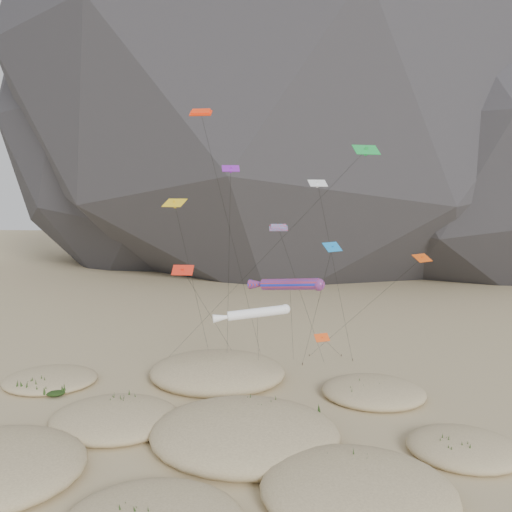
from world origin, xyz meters
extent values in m
plane|color=#CCB789|center=(0.00, 0.00, 0.00)|extent=(500.00, 500.00, 0.00)
ellipsoid|color=black|center=(8.00, 115.00, 60.00)|extent=(191.54, 147.29, 156.00)
ellipsoid|color=#2B2B30|center=(-37.00, 123.00, 44.00)|extent=(136.20, 127.83, 116.00)
ellipsoid|color=black|center=(56.00, 110.00, 38.00)|extent=(130.55, 126.41, 100.00)
ellipsoid|color=#CCB789|center=(10.11, -5.40, 0.73)|extent=(13.98, 11.89, 3.24)
ellipsoid|color=#CCB789|center=(-11.46, 4.50, 0.55)|extent=(12.25, 10.41, 2.42)
ellipsoid|color=#CCB789|center=(1.16, 2.27, 0.80)|extent=(16.73, 14.22, 3.56)
ellipsoid|color=#CCB789|center=(19.67, 2.01, 0.46)|extent=(9.39, 7.99, 2.06)
ellipsoid|color=#CCB789|center=(-3.80, 17.09, 0.78)|extent=(16.04, 13.63, 3.49)
ellipsoid|color=#CCB789|center=(13.79, 13.40, 0.51)|extent=(11.08, 9.42, 2.28)
ellipsoid|color=#CCB789|center=(-22.70, 13.82, 0.41)|extent=(10.73, 9.12, 1.80)
ellipsoid|color=black|center=(-16.01, -4.65, 0.80)|extent=(2.11, 1.81, 0.63)
ellipsoid|color=black|center=(9.39, -4.42, 1.00)|extent=(3.15, 2.69, 0.94)
ellipsoid|color=black|center=(9.15, -5.46, 0.80)|extent=(2.35, 2.01, 0.71)
ellipsoid|color=black|center=(-11.86, 6.72, 0.80)|extent=(3.12, 2.67, 0.94)
ellipsoid|color=black|center=(-9.71, 6.05, 0.70)|extent=(2.01, 1.72, 0.60)
ellipsoid|color=black|center=(2.19, 5.31, 1.10)|extent=(2.98, 2.55, 0.89)
ellipsoid|color=black|center=(6.83, 5.55, 1.00)|extent=(2.83, 2.42, 0.85)
ellipsoid|color=black|center=(-0.48, 3.10, 0.90)|extent=(2.90, 2.48, 0.87)
ellipsoid|color=black|center=(18.56, 0.78, 0.60)|extent=(2.37, 2.03, 0.71)
ellipsoid|color=black|center=(-2.54, 14.59, 1.00)|extent=(3.40, 2.91, 1.02)
ellipsoid|color=black|center=(0.32, 14.32, 0.90)|extent=(2.22, 1.90, 0.67)
ellipsoid|color=black|center=(13.24, 12.90, 0.70)|extent=(2.15, 1.84, 0.64)
ellipsoid|color=black|center=(11.60, 12.08, 0.60)|extent=(2.15, 1.84, 0.64)
ellipsoid|color=black|center=(-23.48, 10.83, 0.50)|extent=(2.61, 2.23, 0.78)
ellipsoid|color=black|center=(-20.25, 10.23, 0.40)|extent=(2.13, 1.82, 0.64)
cylinder|color=#3F2D1E|center=(-3.09, 19.71, 0.15)|extent=(0.08, 0.08, 0.30)
cylinder|color=#3F2D1E|center=(-2.31, 23.74, 0.15)|extent=(0.08, 0.08, 0.30)
cylinder|color=#3F2D1E|center=(6.18, 22.60, 0.15)|extent=(0.08, 0.08, 0.30)
cylinder|color=#3F2D1E|center=(7.11, 26.12, 0.15)|extent=(0.08, 0.08, 0.30)
cylinder|color=#3F2D1E|center=(12.69, 24.76, 0.15)|extent=(0.08, 0.08, 0.30)
cylinder|color=#3F2D1E|center=(-5.76, 23.26, 0.15)|extent=(0.08, 0.08, 0.30)
cylinder|color=#3F2D1E|center=(11.38, 26.52, 0.15)|extent=(0.08, 0.08, 0.30)
cylinder|color=#3F2D1E|center=(-11.61, 22.18, 0.15)|extent=(0.08, 0.08, 0.30)
cylinder|color=red|center=(4.77, 12.33, 12.26)|extent=(6.48, 3.98, 1.87)
sphere|color=red|center=(7.70, 10.90, 12.52)|extent=(1.26, 1.26, 1.26)
cone|color=red|center=(1.54, 13.91, 11.93)|extent=(2.91, 2.16, 1.35)
cylinder|color=black|center=(4.89, 18.60, 6.13)|extent=(0.26, 12.56, 12.28)
cylinder|color=white|center=(1.81, 6.86, 10.47)|extent=(5.62, 2.51, 1.27)
sphere|color=white|center=(4.47, 7.68, 10.69)|extent=(0.93, 0.93, 0.93)
cone|color=white|center=(-1.10, 5.95, 10.19)|extent=(2.41, 1.44, 0.95)
cylinder|color=black|center=(1.33, 13.65, 5.24)|extent=(1.00, 13.61, 10.49)
cube|color=#FF330D|center=(-4.42, 12.40, 29.76)|extent=(2.25, 0.98, 0.68)
cube|color=#FF330D|center=(-4.42, 12.40, 29.93)|extent=(1.91, 0.77, 0.65)
cylinder|color=black|center=(-1.99, 19.72, 14.88)|extent=(4.89, 14.66, 29.77)
cube|color=red|center=(3.54, 12.43, 18.08)|extent=(1.95, 0.98, 0.54)
cube|color=red|center=(3.54, 12.43, 18.25)|extent=(1.65, 0.79, 0.54)
cylinder|color=black|center=(6.27, 18.06, 9.04)|extent=(5.48, 11.28, 18.09)
cube|color=#D5460B|center=(17.61, 10.37, 15.42)|extent=(2.14, 2.00, 0.68)
cube|color=#D5460B|center=(17.61, 10.37, 15.27)|extent=(0.29, 0.29, 0.66)
cylinder|color=black|center=(12.36, 18.24, 7.74)|extent=(10.53, 15.77, 15.39)
cube|color=red|center=(-5.05, 6.13, 14.55)|extent=(1.98, 0.95, 0.86)
cube|color=red|center=(-5.05, 6.13, 14.40)|extent=(0.24, 0.30, 0.66)
cylinder|color=black|center=(-3.68, 14.94, 7.30)|extent=(2.77, 17.63, 14.52)
cube|color=#177BCA|center=(8.68, 5.84, 16.89)|extent=(1.89, 1.84, 0.79)
cube|color=#177BCA|center=(8.68, 5.84, 16.74)|extent=(0.35, 0.35, 0.59)
cylinder|color=black|center=(7.43, 14.22, 8.47)|extent=(2.52, 16.78, 16.86)
cube|color=purple|center=(-1.63, 14.05, 24.28)|extent=(2.00, 1.30, 0.74)
cube|color=purple|center=(-1.63, 14.05, 24.13)|extent=(0.27, 0.27, 0.63)
cylinder|color=black|center=(-2.36, 16.88, 12.16)|extent=(1.49, 5.69, 24.23)
cube|color=#EE4D16|center=(7.99, 8.18, 7.85)|extent=(1.59, 1.23, 0.65)
cube|color=#EE4D16|center=(7.99, 8.18, 7.70)|extent=(0.26, 0.29, 0.48)
cylinder|color=black|center=(9.69, 17.35, 3.95)|extent=(3.41, 18.36, 7.82)
cube|color=silver|center=(7.59, 16.17, 22.77)|extent=(2.24, 1.66, 0.77)
cube|color=silver|center=(7.59, 16.17, 22.62)|extent=(0.31, 0.30, 0.69)
cylinder|color=black|center=(10.14, 20.46, 11.41)|extent=(5.13, 8.62, 22.73)
cube|color=green|center=(12.48, 14.44, 26.14)|extent=(3.00, 2.16, 1.09)
cube|color=green|center=(12.48, 14.44, 25.99)|extent=(0.42, 0.43, 0.91)
cylinder|color=black|center=(0.44, 18.31, 13.10)|extent=(24.11, 7.77, 26.11)
cube|color=yellow|center=(-7.09, 11.40, 20.69)|extent=(2.70, 2.10, 0.85)
cube|color=yellow|center=(-7.09, 11.40, 20.54)|extent=(0.35, 0.32, 0.82)
cylinder|color=black|center=(-6.42, 17.33, 10.37)|extent=(1.36, 11.89, 20.66)
camera|label=1|loc=(6.00, -38.88, 21.54)|focal=35.00mm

